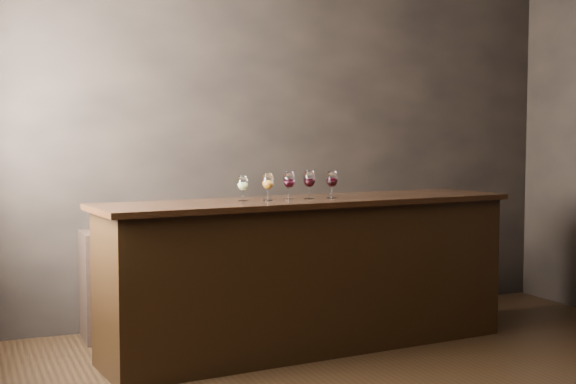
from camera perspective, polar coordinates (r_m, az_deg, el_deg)
name	(u,v)px	position (r m, az deg, el deg)	size (l,w,h in m)	color
room_shell	(380,78)	(4.50, 6.58, 8.08)	(5.02, 4.52, 2.81)	black
bar_counter	(310,277)	(5.60, 1.56, -6.04)	(2.90, 0.63, 1.01)	black
bar_top	(310,201)	(5.53, 1.57, -0.67)	(2.99, 0.70, 0.04)	black
back_bar_shelf	(227,277)	(6.25, -4.34, -6.02)	(2.20, 0.40, 0.79)	black
glass_white	(243,184)	(5.35, -3.24, 0.59)	(0.07, 0.07, 0.17)	white
glass_amber	(268,182)	(5.37, -1.44, 0.72)	(0.08, 0.08, 0.19)	white
glass_red_a	(289,180)	(5.46, 0.09, 0.83)	(0.08, 0.08, 0.19)	white
glass_red_b	(309,180)	(5.51, 1.53, 0.89)	(0.08, 0.08, 0.20)	white
glass_red_c	(332,180)	(5.58, 3.15, 0.89)	(0.08, 0.08, 0.19)	white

